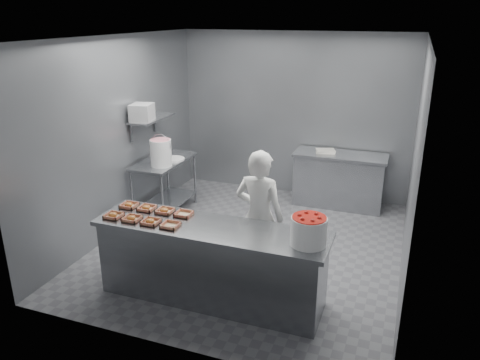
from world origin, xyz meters
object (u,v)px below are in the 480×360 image
tray_7 (184,214)px  tray_5 (147,208)px  tray_1 (132,218)px  tray_2 (151,222)px  tray_6 (165,211)px  tray_0 (113,215)px  tray_4 (129,205)px  strawberry_tub (309,230)px  service_counter (211,263)px  worker (259,217)px  tray_3 (170,225)px  glaze_bucket (161,152)px  back_counter (339,180)px  prep_table (165,179)px  appliance (142,112)px

tray_7 → tray_5: bearing=-180.0°
tray_1 → tray_5: same height
tray_2 → tray_6: same height
tray_0 → tray_5: size_ratio=1.00×
tray_4 → strawberry_tub: size_ratio=0.52×
service_counter → worker: 0.79m
tray_3 → tray_4: (-0.72, 0.32, 0.00)m
tray_0 → tray_7: size_ratio=1.00×
worker → glaze_bucket: bearing=-25.2°
tray_1 → service_counter: bearing=10.2°
tray_0 → tray_1: (0.24, 0.00, 0.00)m
back_counter → tray_7: size_ratio=8.01×
worker → tray_4: bearing=21.3°
strawberry_tub → prep_table: bearing=143.9°
service_counter → tray_2: (-0.64, -0.16, 0.47)m
prep_table → worker: bearing=-33.9°
service_counter → back_counter: size_ratio=1.73×
prep_table → worker: (2.01, -1.35, 0.22)m
tray_2 → tray_7: 0.40m
tray_0 → back_counter: bearing=59.3°
appliance → tray_2: bearing=-68.8°
service_counter → tray_7: size_ratio=13.88×
prep_table → tray_7: 2.21m
prep_table → tray_2: tray_2 is taller
worker → tray_1: bearing=36.0°
tray_5 → tray_7: size_ratio=1.00×
strawberry_tub → tray_4: bearing=174.8°
service_counter → tray_5: bearing=169.8°
worker → service_counter: bearing=63.6°
back_counter → tray_0: size_ratio=8.01×
back_counter → tray_0: tray_0 is taller
service_counter → tray_1: bearing=-169.8°
tray_1 → tray_6: (0.24, 0.32, 0.00)m
back_counter → tray_5: bearing=-120.0°
service_counter → tray_3: (-0.40, -0.16, 0.47)m
back_counter → tray_3: tray_3 is taller
back_counter → worker: size_ratio=0.92×
tray_0 → tray_5: same height
service_counter → tray_3: bearing=-158.4°
tray_5 → tray_6: size_ratio=1.00×
tray_4 → tray_6: size_ratio=1.00×
tray_2 → worker: size_ratio=0.11×
tray_1 → appliance: appliance is taller
tray_3 → appliance: size_ratio=0.56×
appliance → glaze_bucket: bearing=-10.4°
service_counter → appliance: (-1.82, 1.69, 1.24)m
prep_table → worker: worker is taller
prep_table → tray_0: (0.53, -2.11, 0.33)m
tray_2 → tray_3: tray_2 is taller
service_counter → tray_4: tray_4 is taller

